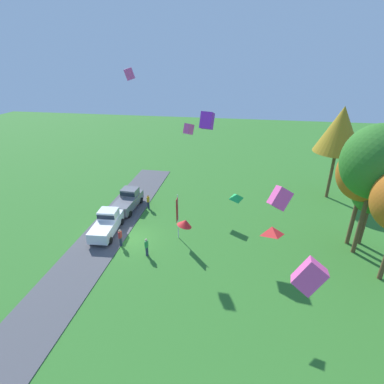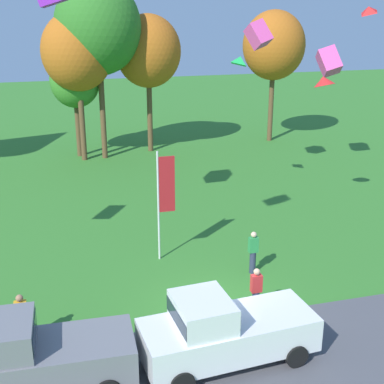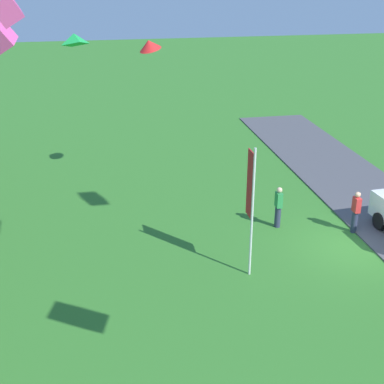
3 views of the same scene
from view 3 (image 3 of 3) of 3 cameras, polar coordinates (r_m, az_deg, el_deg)
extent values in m
plane|color=#337528|center=(20.84, 16.83, -5.73)|extent=(120.00, 120.00, 0.00)
cylinder|color=black|center=(22.30, 19.40, -2.94)|extent=(0.70, 0.29, 0.68)
cylinder|color=#2D334C|center=(21.56, 9.12, -2.63)|extent=(0.24, 0.24, 0.88)
cube|color=#2D8E47|center=(21.25, 9.24, -0.83)|extent=(0.36, 0.22, 0.60)
sphere|color=beige|center=(21.08, 9.32, 0.21)|extent=(0.22, 0.22, 0.22)
cylinder|color=#2D334C|center=(21.83, 16.93, -3.07)|extent=(0.24, 0.24, 0.88)
cube|color=red|center=(21.52, 17.15, -1.30)|extent=(0.36, 0.22, 0.60)
sphere|color=tan|center=(21.36, 17.28, -0.28)|extent=(0.22, 0.22, 0.22)
cylinder|color=silver|center=(17.42, 6.43, -2.37)|extent=(0.08, 0.08, 4.52)
cube|color=red|center=(17.36, 6.23, 0.81)|extent=(0.64, 0.04, 2.26)
pyramid|color=green|center=(20.32, -12.46, 15.65)|extent=(1.01, 0.99, 0.57)
cone|color=red|center=(23.36, -4.57, 15.38)|extent=(1.32, 1.35, 0.65)
cube|color=#EA4C9E|center=(22.30, -19.46, 18.23)|extent=(1.33, 1.49, 1.67)
camera|label=1|loc=(39.07, -13.59, 31.99)|focal=28.00mm
camera|label=2|loc=(26.50, 56.81, 13.37)|focal=50.00mm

